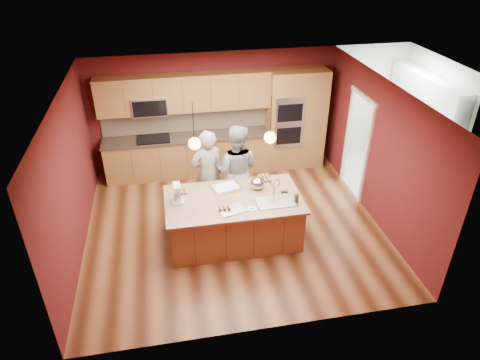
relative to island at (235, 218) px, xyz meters
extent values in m
plane|color=#452210|center=(0.05, 0.39, -0.45)|extent=(5.50, 5.50, 0.00)
plane|color=white|center=(0.05, 0.39, 2.25)|extent=(5.50, 5.50, 0.00)
plane|color=#511516|center=(0.05, 2.89, 0.90)|extent=(5.50, 0.00, 5.50)
plane|color=#511516|center=(0.05, -2.11, 0.90)|extent=(5.50, 0.00, 5.50)
plane|color=#511516|center=(-2.70, 0.39, 0.90)|extent=(0.00, 5.00, 5.00)
plane|color=#511516|center=(2.80, 0.39, 0.90)|extent=(0.00, 5.00, 5.00)
cube|color=olive|center=(-0.60, 2.59, 0.00)|extent=(3.70, 0.60, 0.90)
cube|color=#2D251B|center=(-0.60, 2.58, 0.47)|extent=(3.74, 0.64, 0.04)
cube|color=beige|center=(-0.60, 2.88, 0.77)|extent=(3.70, 0.03, 0.56)
cube|color=olive|center=(-0.60, 2.71, 1.45)|extent=(3.70, 0.36, 0.80)
cube|color=black|center=(-1.35, 2.57, 0.50)|extent=(0.72, 0.52, 0.03)
cube|color=silver|center=(-1.35, 2.69, 1.23)|extent=(0.76, 0.40, 0.40)
cube|color=olive|center=(1.65, 2.59, 0.70)|extent=(0.80, 0.60, 2.30)
cube|color=silver|center=(1.65, 2.29, 0.75)|extent=(0.66, 0.04, 1.20)
cube|color=olive|center=(2.30, 2.59, 0.70)|extent=(0.50, 0.60, 2.30)
plane|color=beige|center=(3.70, 1.59, -0.45)|extent=(2.60, 2.60, 0.00)
plane|color=beige|center=(4.60, 1.59, 0.90)|extent=(0.00, 2.70, 2.70)
cube|color=white|center=(4.40, 1.59, 1.50)|extent=(0.35, 2.40, 0.75)
cylinder|color=black|center=(-0.63, 0.00, 1.90)|extent=(0.01, 0.01, 0.70)
sphere|color=#FA9D45|center=(-0.63, 0.00, 1.55)|extent=(0.20, 0.20, 0.20)
cylinder|color=black|center=(0.60, 0.00, 1.90)|extent=(0.01, 0.01, 0.70)
sphere|color=#FA9D45|center=(0.60, 0.00, 1.55)|extent=(0.20, 0.20, 0.20)
cube|color=olive|center=(-0.02, 0.00, -0.03)|extent=(2.28, 1.24, 0.84)
cube|color=#D5AF87|center=(-0.02, 0.00, 0.41)|extent=(2.38, 1.34, 0.04)
cube|color=silver|center=(0.70, -0.23, 0.35)|extent=(0.69, 0.40, 0.18)
imported|color=black|center=(-0.36, 0.92, 0.45)|extent=(0.73, 0.55, 1.79)
imported|color=slate|center=(0.20, 0.92, 0.47)|extent=(1.08, 0.96, 1.84)
cube|color=white|center=(-0.98, 0.06, 0.46)|extent=(0.19, 0.24, 0.05)
cube|color=white|center=(-0.98, 0.16, 0.60)|extent=(0.09, 0.07, 0.24)
cube|color=white|center=(-0.98, 0.08, 0.73)|extent=(0.12, 0.24, 0.09)
cylinder|color=#ABADB1|center=(-0.98, 0.03, 0.52)|extent=(0.14, 0.14, 0.13)
cube|color=silver|center=(-0.09, 0.36, 0.44)|extent=(0.58, 0.49, 0.03)
cube|color=white|center=(-0.09, 0.36, 0.46)|extent=(0.50, 0.41, 0.02)
cube|color=silver|center=(-0.11, -0.34, 0.44)|extent=(0.51, 0.43, 0.02)
ellipsoid|color=#ABADB1|center=(0.47, 0.26, 0.53)|extent=(0.27, 0.27, 0.23)
cylinder|color=white|center=(0.24, -0.37, 0.44)|extent=(0.16, 0.16, 0.01)
cylinder|color=#311E11|center=(1.04, -0.29, 0.50)|extent=(0.07, 0.07, 0.14)
cube|color=black|center=(0.92, 0.03, 0.43)|extent=(0.12, 0.08, 0.01)
cube|color=white|center=(4.22, 1.25, 0.06)|extent=(0.74, 0.75, 1.02)
cube|color=white|center=(4.26, 2.02, 0.00)|extent=(0.69, 0.71, 0.91)
camera|label=1|loc=(-1.06, -6.15, 4.55)|focal=32.00mm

